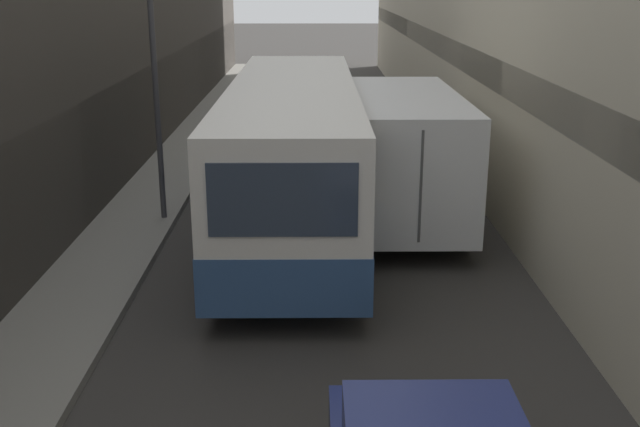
{
  "coord_description": "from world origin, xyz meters",
  "views": [
    {
      "loc": [
        -0.14,
        -1.1,
        5.11
      ],
      "look_at": [
        -0.04,
        10.04,
        1.6
      ],
      "focal_mm": 42.0,
      "sensor_mm": 36.0,
      "label": 1
    }
  ],
  "objects_px": {
    "bus": "(293,151)",
    "street_lamp": "(150,1)",
    "box_truck": "(397,144)",
    "panel_van": "(280,90)"
  },
  "relations": [
    {
      "from": "bus",
      "to": "box_truck",
      "type": "height_order",
      "value": "bus"
    },
    {
      "from": "bus",
      "to": "panel_van",
      "type": "height_order",
      "value": "bus"
    },
    {
      "from": "box_truck",
      "to": "panel_van",
      "type": "height_order",
      "value": "box_truck"
    },
    {
      "from": "bus",
      "to": "street_lamp",
      "type": "xyz_separation_m",
      "value": [
        -2.83,
        0.09,
        3.06
      ]
    },
    {
      "from": "panel_van",
      "to": "street_lamp",
      "type": "distance_m",
      "value": 13.83
    },
    {
      "from": "street_lamp",
      "to": "box_truck",
      "type": "bearing_deg",
      "value": 10.87
    },
    {
      "from": "panel_van",
      "to": "street_lamp",
      "type": "height_order",
      "value": "street_lamp"
    },
    {
      "from": "bus",
      "to": "box_truck",
      "type": "relative_size",
      "value": 1.38
    },
    {
      "from": "bus",
      "to": "street_lamp",
      "type": "bearing_deg",
      "value": 178.17
    },
    {
      "from": "box_truck",
      "to": "panel_van",
      "type": "xyz_separation_m",
      "value": [
        -3.18,
        12.2,
        -0.52
      ]
    }
  ]
}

